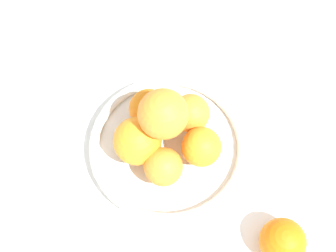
% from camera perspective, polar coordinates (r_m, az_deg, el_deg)
% --- Properties ---
extents(ground_plane, '(4.00, 4.00, 0.00)m').
position_cam_1_polar(ground_plane, '(0.84, 0.00, -3.03)').
color(ground_plane, white).
extents(fruit_bowl, '(0.28, 0.28, 0.04)m').
position_cam_1_polar(fruit_bowl, '(0.83, 0.00, -2.56)').
color(fruit_bowl, silver).
rests_on(fruit_bowl, ground_plane).
extents(orange_pile, '(0.17, 0.18, 0.14)m').
position_cam_1_polar(orange_pile, '(0.76, -0.55, -0.53)').
color(orange_pile, orange).
rests_on(orange_pile, fruit_bowl).
extents(stray_orange, '(0.07, 0.07, 0.07)m').
position_cam_1_polar(stray_orange, '(0.78, 13.66, -13.65)').
color(stray_orange, orange).
rests_on(stray_orange, ground_plane).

